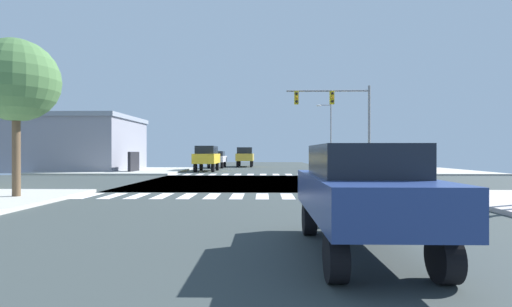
# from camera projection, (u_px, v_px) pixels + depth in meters

# --- Properties ---
(ground) EXTENTS (90.00, 90.00, 0.05)m
(ground) POSITION_uv_depth(u_px,v_px,m) (259.00, 182.00, 22.16)
(ground) COLOR #333B3B
(sidewalk_corner_ne) EXTENTS (12.00, 12.00, 0.14)m
(sidewalk_corner_ne) POSITION_uv_depth(u_px,v_px,m) (404.00, 171.00, 33.88)
(sidewalk_corner_ne) COLOR #B2ADA3
(sidewalk_corner_ne) RESTS_ON ground
(sidewalk_corner_nw) EXTENTS (12.00, 12.00, 0.14)m
(sidewalk_corner_nw) POSITION_uv_depth(u_px,v_px,m) (120.00, 171.00, 34.44)
(sidewalk_corner_nw) COLOR #ACAEA6
(sidewalk_corner_nw) RESTS_ON ground
(crosswalk_near) EXTENTS (13.50, 2.00, 0.01)m
(crosswalk_near) POSITION_uv_depth(u_px,v_px,m) (250.00, 196.00, 14.87)
(crosswalk_near) COLOR white
(crosswalk_near) RESTS_ON ground
(crosswalk_far) EXTENTS (13.50, 2.00, 0.01)m
(crosswalk_far) POSITION_uv_depth(u_px,v_px,m) (257.00, 174.00, 29.47)
(crosswalk_far) COLOR white
(crosswalk_far) RESTS_ON ground
(traffic_signal_mast) EXTENTS (6.60, 0.55, 7.00)m
(traffic_signal_mast) POSITION_uv_depth(u_px,v_px,m) (338.00, 109.00, 29.41)
(traffic_signal_mast) COLOR gray
(traffic_signal_mast) RESTS_ON ground
(street_lamp) EXTENTS (1.78, 0.32, 7.30)m
(street_lamp) POSITION_uv_depth(u_px,v_px,m) (329.00, 129.00, 43.08)
(street_lamp) COLOR gray
(street_lamp) RESTS_ON ground
(bank_building) EXTENTS (16.91, 9.56, 5.19)m
(bank_building) POSITION_uv_depth(u_px,v_px,m) (53.00, 143.00, 35.80)
(bank_building) COLOR gray
(bank_building) RESTS_ON ground
(sidewalk_tree) EXTENTS (3.02, 3.02, 5.90)m
(sidewalk_tree) POSITION_uv_depth(u_px,v_px,m) (16.00, 81.00, 13.69)
(sidewalk_tree) COLOR brown
(sidewalk_tree) RESTS_ON ground
(pickup_nearside_1) EXTENTS (2.00, 5.10, 2.35)m
(pickup_nearside_1) POSITION_uv_depth(u_px,v_px,m) (245.00, 156.00, 45.45)
(pickup_nearside_1) COLOR black
(pickup_nearside_1) RESTS_ON ground
(sedan_crossing_1) EXTENTS (1.80, 4.30, 1.88)m
(sedan_crossing_1) POSITION_uv_depth(u_px,v_px,m) (217.00, 158.00, 42.20)
(sedan_crossing_1) COLOR black
(sedan_crossing_1) RESTS_ON ground
(sedan_queued_2) EXTENTS (1.80, 4.30, 1.88)m
(sedan_queued_2) POSITION_uv_depth(u_px,v_px,m) (361.00, 189.00, 6.45)
(sedan_queued_2) COLOR black
(sedan_queued_2) RESTS_ON ground
(suv_leading_1) EXTENTS (1.96, 4.60, 2.34)m
(suv_leading_1) POSITION_uv_depth(u_px,v_px,m) (207.00, 156.00, 34.68)
(suv_leading_1) COLOR black
(suv_leading_1) RESTS_ON ground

